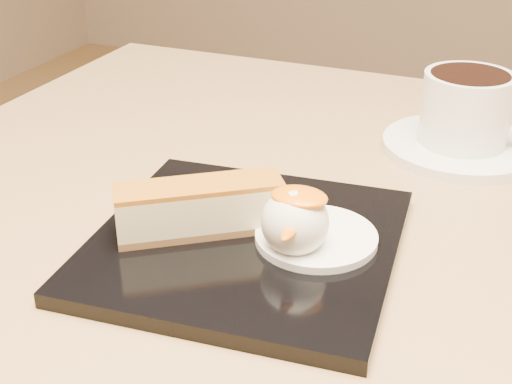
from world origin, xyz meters
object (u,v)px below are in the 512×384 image
at_px(ice_cream_scoop, 295,222).
at_px(table, 293,373).
at_px(cheesecake, 199,208).
at_px(dessert_plate, 246,244).
at_px(saucer, 460,146).
at_px(coffee_cup, 468,107).

bearing_deg(ice_cream_scoop, table, 106.79).
bearing_deg(cheesecake, ice_cream_scoop, -35.51).
height_order(table, dessert_plate, dessert_plate).
relative_size(ice_cream_scoop, saucer, 0.32).
xyz_separation_m(ice_cream_scoop, coffee_cup, (0.08, 0.25, 0.01)).
xyz_separation_m(dessert_plate, ice_cream_scoop, (0.04, -0.00, 0.03)).
height_order(cheesecake, saucer, cheesecake).
height_order(ice_cream_scoop, coffee_cup, coffee_cup).
xyz_separation_m(table, saucer, (0.10, 0.19, 0.16)).
height_order(saucer, coffee_cup, coffee_cup).
height_order(cheesecake, ice_cream_scoop, ice_cream_scoop).
relative_size(table, coffee_cup, 7.12).
bearing_deg(dessert_plate, coffee_cup, 63.56).
bearing_deg(dessert_plate, ice_cream_scoop, -7.13).
distance_m(dessert_plate, coffee_cup, 0.28).
distance_m(saucer, coffee_cup, 0.04).
distance_m(cheesecake, saucer, 0.30).
bearing_deg(coffee_cup, saucer, 180.00).
bearing_deg(coffee_cup, cheesecake, -126.89).
bearing_deg(dessert_plate, cheesecake, -171.87).
height_order(dessert_plate, cheesecake, cheesecake).
distance_m(table, dessert_plate, 0.17).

